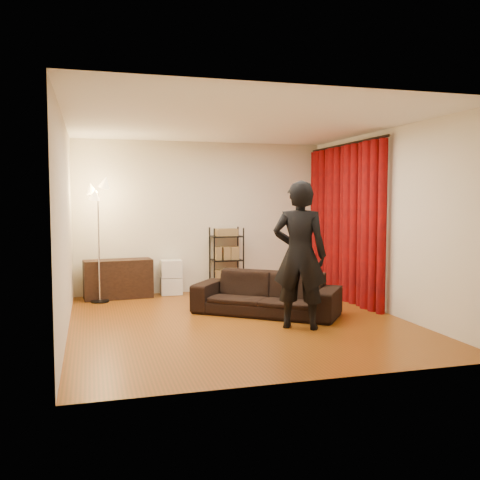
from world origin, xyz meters
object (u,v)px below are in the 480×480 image
object	(u,v)px
floor_lamp	(99,243)
media_cabinet	(118,279)
person	(300,255)
sofa	(266,293)
wire_shelf	(226,260)
storage_boxes	(171,277)

from	to	relation	value
floor_lamp	media_cabinet	bearing A→B (deg)	42.33
floor_lamp	person	bearing A→B (deg)	-45.30
person	sofa	bearing A→B (deg)	-51.43
sofa	wire_shelf	xyz separation A→B (m)	(-0.10, 1.94, 0.28)
sofa	person	distance (m)	1.13
media_cabinet	wire_shelf	world-z (taller)	wire_shelf
sofa	wire_shelf	world-z (taller)	wire_shelf
wire_shelf	person	bearing A→B (deg)	-85.90
wire_shelf	floor_lamp	distance (m)	2.28
media_cabinet	wire_shelf	bearing A→B (deg)	-2.92
person	storage_boxes	size ratio (longest dim) A/B	3.13
wire_shelf	storage_boxes	bearing A→B (deg)	177.00
media_cabinet	floor_lamp	bearing A→B (deg)	-142.60
person	media_cabinet	distance (m)	3.58
person	wire_shelf	size ratio (longest dim) A/B	1.64
sofa	floor_lamp	distance (m)	2.90
sofa	media_cabinet	bearing A→B (deg)	173.81
person	media_cabinet	xyz separation A→B (m)	(-2.17, 2.79, -0.63)
storage_boxes	floor_lamp	distance (m)	1.45
media_cabinet	wire_shelf	distance (m)	1.93
person	wire_shelf	world-z (taller)	person
storage_boxes	floor_lamp	size ratio (longest dim) A/B	0.31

